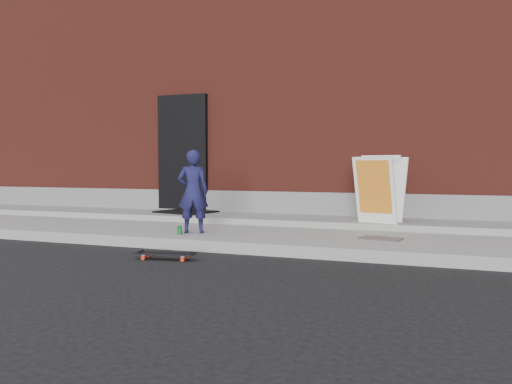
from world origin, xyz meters
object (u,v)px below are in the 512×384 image
at_px(skateboard, 165,254).
at_px(pizza_sign, 380,189).
at_px(soda_can, 180,230).
at_px(child, 193,192).

relative_size(skateboard, pizza_sign, 0.71).
height_order(pizza_sign, soda_can, pizza_sign).
xyz_separation_m(child, pizza_sign, (2.50, 1.41, 0.02)).
height_order(child, skateboard, child).
relative_size(pizza_sign, soda_can, 8.62).
bearing_deg(pizza_sign, skateboard, -129.97).
bearing_deg(soda_can, pizza_sign, 32.00).
bearing_deg(child, pizza_sign, -171.49).
distance_m(child, pizza_sign, 2.87).
bearing_deg(soda_can, child, 65.31).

